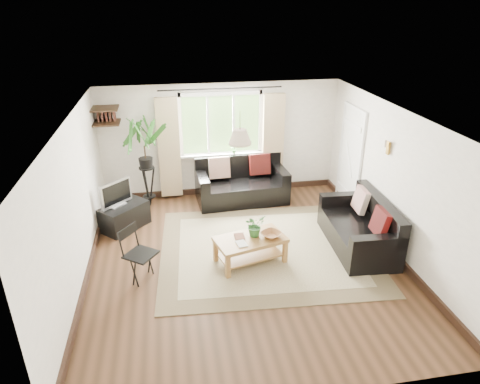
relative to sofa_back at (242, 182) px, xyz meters
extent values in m
plane|color=#311E10|center=(-0.35, -2.22, -0.44)|extent=(5.50, 5.50, 0.00)
plane|color=white|center=(-0.35, -2.22, 1.96)|extent=(5.50, 5.50, 0.00)
cube|color=white|center=(-0.35, 0.53, 0.76)|extent=(5.00, 0.02, 2.40)
cube|color=white|center=(-0.35, -4.97, 0.76)|extent=(5.00, 0.02, 2.40)
cube|color=white|center=(-2.85, -2.22, 0.76)|extent=(0.02, 5.50, 2.40)
cube|color=white|center=(2.15, -2.22, 0.76)|extent=(0.02, 5.50, 2.40)
cube|color=beige|center=(0.07, -1.99, -0.43)|extent=(3.77, 3.29, 0.02)
cube|color=silver|center=(2.12, -0.52, 0.56)|extent=(0.06, 0.96, 2.06)
imported|color=#285D25|center=(-0.19, -2.24, 0.19)|extent=(0.42, 0.41, 0.36)
imported|color=brown|center=(0.07, -2.33, 0.05)|extent=(0.43, 0.43, 0.08)
imported|color=silver|center=(-0.52, -2.48, 0.02)|extent=(0.18, 0.23, 0.02)
imported|color=brown|center=(-0.51, -2.25, 0.03)|extent=(0.16, 0.21, 0.02)
cube|color=black|center=(-2.36, -0.77, -0.21)|extent=(0.96, 0.95, 0.46)
imported|color=#2D6023|center=(-0.10, 0.41, 0.63)|extent=(0.14, 0.10, 0.27)
camera|label=1|loc=(-1.44, -8.10, 3.53)|focal=32.00mm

